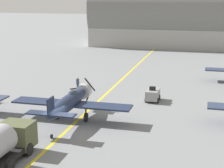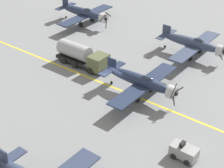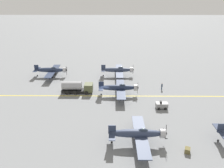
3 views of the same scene
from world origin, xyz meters
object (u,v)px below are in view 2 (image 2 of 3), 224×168
Objects in this scene: airplane_mid_center at (142,81)px; fuel_tanker at (82,56)px; airplane_near_left at (85,13)px; airplane_mid_left at (194,43)px; tow_tractor at (184,152)px.

airplane_mid_center is 10.86m from fuel_tanker.
airplane_near_left is 20.36m from airplane_mid_left.
airplane_mid_center is at bearing 72.46° from airplane_near_left.
fuel_tanker is (11.90, -10.70, -0.50)m from airplane_mid_left.
fuel_tanker is 21.67m from tow_tractor.
airplane_near_left is 4.62× the size of tow_tractor.
airplane_mid_left is 1.00× the size of airplane_mid_center.
airplane_mid_center is (13.06, 20.40, -0.00)m from airplane_near_left.
tow_tractor is (20.03, 9.37, -1.22)m from airplane_mid_left.
airplane_mid_center is at bearing -125.72° from tow_tractor.
airplane_mid_center is 4.62× the size of tow_tractor.
airplane_mid_left is 4.62× the size of tow_tractor.
fuel_tanker is (11.64, 9.65, -0.50)m from airplane_near_left.
tow_tractor is (19.76, 29.73, -1.22)m from airplane_near_left.
fuel_tanker is at bearing -54.95° from airplane_mid_left.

